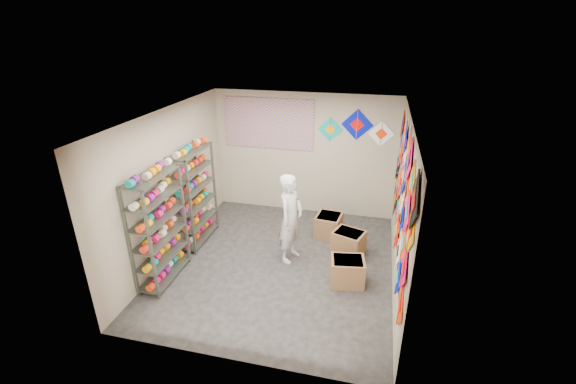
% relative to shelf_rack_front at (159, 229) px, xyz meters
% --- Properties ---
extents(ground, '(4.50, 4.50, 0.00)m').
position_rel_shelf_rack_front_xyz_m(ground, '(1.78, 0.85, -0.95)').
color(ground, black).
extents(room_walls, '(4.50, 4.50, 4.50)m').
position_rel_shelf_rack_front_xyz_m(room_walls, '(1.78, 0.85, 0.69)').
color(room_walls, tan).
rests_on(room_walls, ground).
extents(shelf_rack_front, '(0.40, 1.10, 1.90)m').
position_rel_shelf_rack_front_xyz_m(shelf_rack_front, '(0.00, 0.00, 0.00)').
color(shelf_rack_front, '#4C5147').
rests_on(shelf_rack_front, ground).
extents(shelf_rack_back, '(0.40, 1.10, 1.90)m').
position_rel_shelf_rack_front_xyz_m(shelf_rack_back, '(0.00, 1.30, 0.00)').
color(shelf_rack_back, '#4C5147').
rests_on(shelf_rack_back, ground).
extents(string_spools, '(0.12, 2.36, 0.12)m').
position_rel_shelf_rack_front_xyz_m(string_spools, '(-0.00, 0.65, 0.10)').
color(string_spools, '#E8145E').
rests_on(string_spools, ground).
extents(kite_wall_display, '(0.06, 4.32, 2.09)m').
position_rel_shelf_rack_front_xyz_m(kite_wall_display, '(3.76, 0.85, 0.69)').
color(kite_wall_display, '#FD2C00').
rests_on(kite_wall_display, room_walls).
extents(back_wall_kites, '(1.59, 0.02, 0.76)m').
position_rel_shelf_rack_front_xyz_m(back_wall_kites, '(2.87, 3.09, 1.05)').
color(back_wall_kites, '#00A6A5').
rests_on(back_wall_kites, room_walls).
extents(poster, '(2.00, 0.01, 1.10)m').
position_rel_shelf_rack_front_xyz_m(poster, '(0.98, 3.08, 1.05)').
color(poster, '#6050AF').
rests_on(poster, room_walls).
extents(shopkeeper, '(0.80, 0.69, 1.66)m').
position_rel_shelf_rack_front_xyz_m(shopkeeper, '(1.95, 1.07, -0.12)').
color(shopkeeper, silver).
rests_on(shopkeeper, ground).
extents(carton_a, '(0.61, 0.54, 0.46)m').
position_rel_shelf_rack_front_xyz_m(carton_a, '(3.03, 0.57, -0.72)').
color(carton_a, brown).
rests_on(carton_a, ground).
extents(carton_b, '(0.67, 0.61, 0.45)m').
position_rel_shelf_rack_front_xyz_m(carton_b, '(2.96, 1.49, -0.72)').
color(carton_b, brown).
rests_on(carton_b, ground).
extents(carton_c, '(0.54, 0.59, 0.46)m').
position_rel_shelf_rack_front_xyz_m(carton_c, '(2.51, 2.05, -0.72)').
color(carton_c, brown).
rests_on(carton_c, ground).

